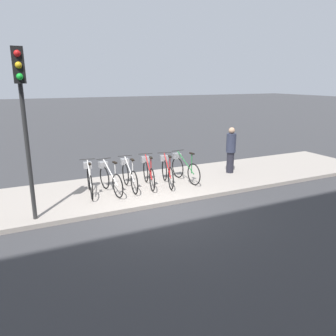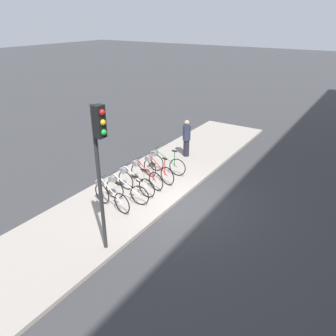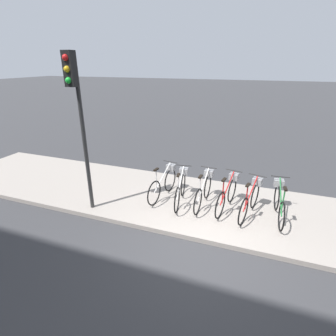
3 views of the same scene
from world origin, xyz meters
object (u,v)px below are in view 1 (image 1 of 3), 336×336
(parked_bicycle_0, at_px, (89,179))
(parked_bicycle_3, at_px, (148,172))
(parked_bicycle_2, at_px, (129,174))
(parked_bicycle_5, at_px, (184,167))
(parked_bicycle_1, at_px, (109,178))
(traffic_light, at_px, (22,101))
(pedestrian, at_px, (231,149))
(parked_bicycle_4, at_px, (167,170))

(parked_bicycle_0, distance_m, parked_bicycle_3, 1.84)
(parked_bicycle_2, xyz_separation_m, parked_bicycle_5, (1.92, -0.01, 0.00))
(parked_bicycle_1, relative_size, traffic_light, 0.42)
(parked_bicycle_0, bearing_deg, traffic_light, -139.42)
(parked_bicycle_0, bearing_deg, parked_bicycle_1, -14.96)
(pedestrian, xyz_separation_m, traffic_light, (-6.70, -1.46, 1.94))
(parked_bicycle_0, height_order, parked_bicycle_2, same)
(pedestrian, bearing_deg, parked_bicycle_2, -178.11)
(parked_bicycle_1, relative_size, parked_bicycle_2, 0.99)
(parked_bicycle_1, bearing_deg, parked_bicycle_3, 4.85)
(parked_bicycle_0, bearing_deg, parked_bicycle_2, -2.43)
(parked_bicycle_0, xyz_separation_m, parked_bicycle_5, (3.12, -0.06, 0.00))
(parked_bicycle_5, height_order, pedestrian, pedestrian)
(parked_bicycle_4, bearing_deg, parked_bicycle_2, 175.16)
(parked_bicycle_0, height_order, parked_bicycle_1, same)
(parked_bicycle_3, distance_m, parked_bicycle_5, 1.28)
(parked_bicycle_0, distance_m, parked_bicycle_5, 3.12)
(parked_bicycle_1, distance_m, parked_bicycle_5, 2.56)
(parked_bicycle_2, bearing_deg, traffic_light, -154.65)
(parked_bicycle_5, distance_m, pedestrian, 2.01)
(parked_bicycle_1, height_order, parked_bicycle_5, same)
(parked_bicycle_2, relative_size, pedestrian, 1.02)
(parked_bicycle_2, height_order, pedestrian, pedestrian)
(parked_bicycle_0, bearing_deg, parked_bicycle_4, -3.66)
(parked_bicycle_3, bearing_deg, parked_bicycle_0, 178.73)
(parked_bicycle_0, xyz_separation_m, parked_bicycle_4, (2.44, -0.16, 0.00))
(parked_bicycle_1, xyz_separation_m, parked_bicycle_2, (0.64, 0.10, 0.00))
(parked_bicycle_2, bearing_deg, parked_bicycle_3, 0.89)
(parked_bicycle_5, bearing_deg, parked_bicycle_1, -177.91)
(parked_bicycle_1, relative_size, parked_bicycle_3, 1.01)
(parked_bicycle_3, bearing_deg, parked_bicycle_2, -179.11)
(parked_bicycle_4, relative_size, traffic_light, 0.42)
(parked_bicycle_2, distance_m, pedestrian, 3.91)
(parked_bicycle_1, bearing_deg, parked_bicycle_0, 165.04)
(traffic_light, bearing_deg, parked_bicycle_1, 29.56)
(parked_bicycle_0, xyz_separation_m, parked_bicycle_3, (1.84, -0.04, 0.00))
(traffic_light, bearing_deg, parked_bicycle_3, 21.23)
(parked_bicycle_0, relative_size, traffic_light, 0.42)
(parked_bicycle_4, xyz_separation_m, traffic_light, (-4.06, -1.23, 2.36))
(parked_bicycle_3, distance_m, parked_bicycle_4, 0.61)
(parked_bicycle_2, relative_size, parked_bicycle_4, 1.02)
(parked_bicycle_3, bearing_deg, parked_bicycle_1, -175.15)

